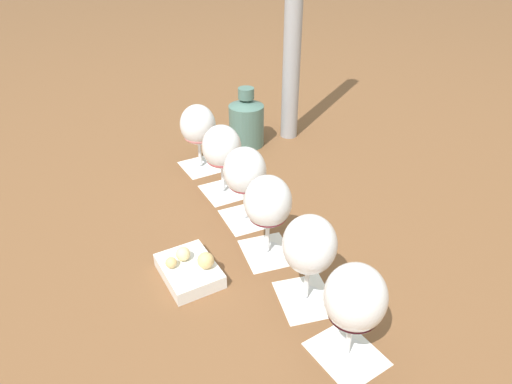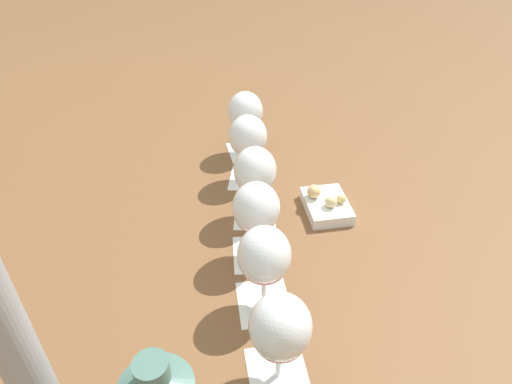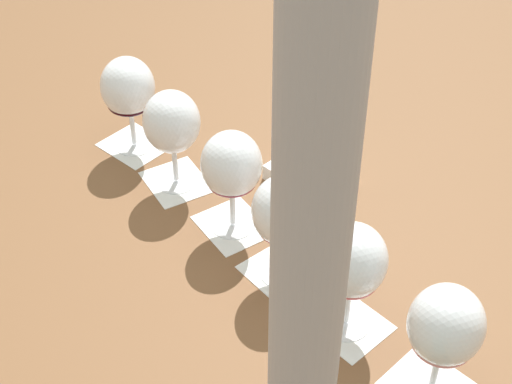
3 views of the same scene
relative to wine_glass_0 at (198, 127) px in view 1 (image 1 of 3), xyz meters
name	(u,v)px [view 1 (image 1 of 3)]	position (x,y,z in m)	size (l,w,h in m)	color
ground_plane	(256,236)	(0.23, -0.28, -0.12)	(8.00, 8.00, 0.00)	brown
tasting_card_0	(201,166)	(0.00, 0.00, -0.12)	(0.15, 0.15, 0.00)	white
tasting_card_1	(224,191)	(0.10, -0.11, -0.12)	(0.15, 0.15, 0.00)	white
tasting_card_2	(246,218)	(0.19, -0.22, -0.12)	(0.15, 0.15, 0.00)	white
tasting_card_3	(267,252)	(0.26, -0.33, -0.12)	(0.14, 0.15, 0.00)	white
tasting_card_4	(305,298)	(0.36, -0.44, -0.12)	(0.14, 0.15, 0.00)	white
tasting_card_5	(346,354)	(0.44, -0.55, -0.12)	(0.15, 0.15, 0.00)	white
wine_glass_0	(198,127)	(0.00, 0.00, 0.00)	(0.10, 0.10, 0.18)	white
wine_glass_1	(222,150)	(0.10, -0.11, 0.00)	(0.10, 0.10, 0.18)	white
wine_glass_2	(245,174)	(0.19, -0.22, 0.00)	(0.10, 0.10, 0.18)	white
wine_glass_3	(268,205)	(0.26, -0.33, 0.00)	(0.10, 0.10, 0.18)	white
wine_glass_4	(309,248)	(0.36, -0.44, 0.00)	(0.10, 0.10, 0.18)	white
wine_glass_5	(355,301)	(0.44, -0.55, 0.00)	(0.10, 0.10, 0.18)	white
ceramic_vase	(246,121)	(0.09, 0.17, -0.04)	(0.11, 0.11, 0.18)	#4C7066
snack_dish	(190,269)	(0.13, -0.44, -0.10)	(0.16, 0.17, 0.06)	white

